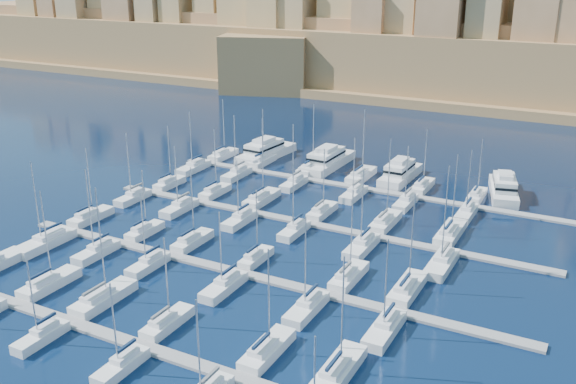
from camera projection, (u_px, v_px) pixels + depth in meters
The scene contains 53 objects.
ground at pixel (284, 246), 104.80m from camera, with size 600.00×600.00×0.00m, color black.
pontoon_near at pixel (150, 349), 76.40m from camera, with size 84.00×2.00×0.40m, color slate.
pontoon_mid_near at pixel (246, 274), 94.73m from camera, with size 84.00×2.00×0.40m, color slate.
pontoon_mid_far at pixel (310, 224), 113.06m from camera, with size 84.00×2.00×0.40m, color slate.
pontoon_far at pixel (357, 187), 131.39m from camera, with size 84.00×2.00×0.40m, color slate.
sailboat_1 at pixel (49, 283), 90.89m from camera, with size 2.88×9.59×14.78m.
sailboat_2 at pixel (103, 298), 86.88m from camera, with size 3.11×10.35×16.69m.
sailboat_3 at pixel (167, 322), 81.01m from camera, with size 2.51×8.35×12.49m.
sailboat_4 at pixel (267, 350), 75.19m from camera, with size 2.82×9.41×13.82m.
sailboat_5 at pixel (338, 370), 71.47m from camera, with size 3.00×9.99×14.81m.
sailboat_8 at pixel (42, 336), 78.01m from camera, with size 2.24×7.45×11.31m.
sailboat_9 at pixel (122, 365), 72.38m from camera, with size 2.27×7.57×11.64m.
sailboat_12 at pixel (91, 217), 114.80m from camera, with size 2.74×9.13×13.61m.
sailboat_13 at pixel (145, 231), 108.70m from camera, with size 2.38×7.93×11.70m.
sailboat_14 at pixel (192, 241), 104.79m from camera, with size 2.61×8.71×13.53m.
sailboat_15 at pixel (256, 258), 98.85m from camera, with size 2.25×7.49×11.94m.
sailboat_16 at pixel (349, 276), 92.94m from camera, with size 2.78×9.26×14.22m.
sailboat_17 at pixel (407, 288), 89.42m from camera, with size 3.00×10.00×14.96m.
sailboat_18 at pixel (45, 242), 104.25m from camera, with size 3.30×11.00×14.88m.
sailboat_19 at pixel (97, 251), 100.91m from camera, with size 2.56×8.52×14.76m.
sailboat_20 at pixel (148, 264), 96.68m from camera, with size 2.41×8.02×12.62m.
sailboat_21 at pixel (224, 286), 90.18m from camera, with size 2.69×8.98×12.39m.
sailboat_22 at pixel (307, 308), 84.45m from camera, with size 2.71×9.04×14.17m.
sailboat_23 at pixel (385, 329), 79.57m from camera, with size 2.80×9.32×13.47m.
sailboat_24 at pixel (169, 183), 132.31m from camera, with size 2.45×8.17×13.05m.
sailboat_25 at pixel (215, 192), 127.42m from camera, with size 2.48×8.27×13.62m.
sailboat_26 at pixel (262, 198), 123.66m from camera, with size 3.02×10.07×16.73m.
sailboat_27 at pixel (322, 211), 117.30m from camera, with size 2.59×8.62×12.78m.
sailboat_28 at pixel (385, 222), 112.53m from camera, with size 2.95×9.83×15.93m.
sailboat_29 at pixel (450, 233), 107.87m from camera, with size 3.18×10.61×14.65m.
sailboat_30 at pixel (133, 197), 124.32m from camera, with size 2.53×8.43×13.97m.
sailboat_31 at pixel (180, 208), 119.10m from camera, with size 2.70×8.99×13.02m.
sailboat_32 at pixel (240, 220), 113.50m from camera, with size 2.61×8.70×12.13m.
sailboat_33 at pixel (294, 230), 109.00m from camera, with size 2.46×8.19×12.50m.
sailboat_34 at pixel (362, 246), 102.87m from camera, with size 2.90×9.68×14.00m.
sailboat_35 at pixel (442, 263), 96.92m from camera, with size 3.06×10.20×16.70m.
sailboat_36 at pixel (223, 155), 151.80m from camera, with size 2.80×9.32×14.26m.
sailboat_37 at pixel (262, 161), 146.96m from camera, with size 2.70×9.01×13.09m.
sailboat_38 at pixel (312, 168), 142.04m from camera, with size 3.08×10.25×15.24m.
sailboat_39 at pixel (361, 175), 137.15m from camera, with size 3.23×10.76×15.27m.
sailboat_40 at pixel (422, 186), 130.46m from camera, with size 2.72×9.08×12.82m.
sailboat_41 at pixel (477, 196), 125.25m from camera, with size 2.44×8.15×12.30m.
sailboat_42 at pixel (194, 167), 142.50m from camera, with size 2.95×9.83×13.77m.
sailboat_43 at pixel (237, 174), 138.05m from camera, with size 2.67×8.89×14.06m.
sailboat_44 at pixel (294, 183), 132.15m from camera, with size 2.56×8.52×13.64m.
sailboat_45 at pixel (354, 194), 126.14m from camera, with size 2.67×8.91×12.58m.
sailboat_46 at pixel (406, 202), 121.67m from camera, with size 2.57×8.57×12.29m.
sailboat_47 at pixel (466, 213), 116.60m from camera, with size 2.59×8.64×13.05m.
motor_yacht_a at pixel (266, 151), 151.44m from camera, with size 7.07×18.55×5.25m.
motor_yacht_b at pixel (327, 160), 144.60m from camera, with size 5.96×18.66×5.25m.
motor_yacht_c at pixel (400, 173), 135.78m from camera, with size 5.03×15.81×5.25m.
motor_yacht_d at pixel (504, 188), 126.47m from camera, with size 8.45×16.48×5.25m.
fortified_city at pixel (488, 49), 229.27m from camera, with size 460.00×108.95×59.52m.
Camera 1 is at (45.22, -84.38, 43.54)m, focal length 40.00 mm.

